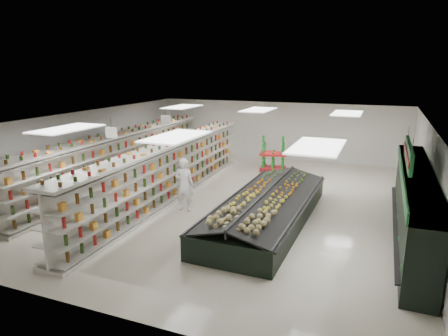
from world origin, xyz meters
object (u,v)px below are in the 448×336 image
at_px(gondola_left, 122,160).
at_px(shopper_background, 197,158).
at_px(gondola_center, 168,174).
at_px(produce_island, 267,207).
at_px(shopper_main, 184,185).
at_px(soda_endcap, 273,155).

distance_m(gondola_left, shopper_background, 3.64).
xyz_separation_m(gondola_center, shopper_background, (-0.62, 3.91, -0.21)).
height_order(gondola_center, produce_island, gondola_center).
relative_size(gondola_left, produce_island, 1.77).
bearing_deg(produce_island, shopper_main, -178.86).
distance_m(gondola_center, shopper_background, 3.96).
relative_size(gondola_center, shopper_background, 7.90).
distance_m(produce_island, soda_endcap, 6.87).
bearing_deg(gondola_center, produce_island, -13.02).
xyz_separation_m(soda_endcap, shopper_main, (-1.51, -6.74, 0.16)).
xyz_separation_m(gondola_center, produce_island, (4.27, -0.88, -0.52)).
xyz_separation_m(soda_endcap, shopper_background, (-3.32, -1.90, -0.00)).
xyz_separation_m(gondola_left, gondola_center, (3.07, -1.21, -0.02)).
height_order(produce_island, shopper_background, shopper_background).
relative_size(produce_island, shopper_main, 3.80).
bearing_deg(gondola_center, shopper_main, -39.71).
distance_m(gondola_left, shopper_main, 4.77).
height_order(soda_endcap, shopper_background, soda_endcap).
bearing_deg(gondola_center, soda_endcap, 63.62).
distance_m(shopper_main, shopper_background, 5.17).
relative_size(produce_island, shopper_background, 4.56).
xyz_separation_m(gondola_center, soda_endcap, (2.70, 5.80, -0.21)).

